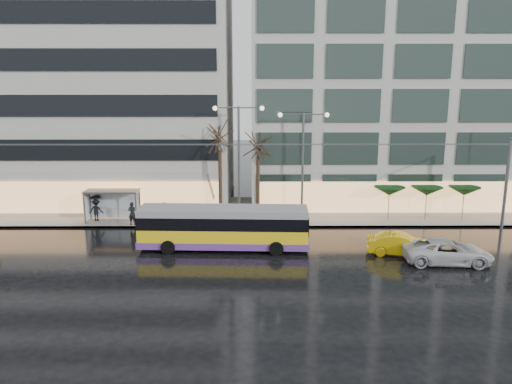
{
  "coord_description": "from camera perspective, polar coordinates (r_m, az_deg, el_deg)",
  "views": [
    {
      "loc": [
        3.1,
        -27.82,
        10.87
      ],
      "look_at": [
        3.3,
        5.0,
        3.7
      ],
      "focal_mm": 35.0,
      "sensor_mm": 36.0,
      "label": 1
    }
  ],
  "objects": [
    {
      "name": "pedestrian_a",
      "position": [
        39.52,
        -14.0,
        -1.66
      ],
      "size": [
        1.13,
        1.14,
        2.19
      ],
      "color": "black",
      "rests_on": "sidewalk"
    },
    {
      "name": "ground",
      "position": [
        30.02,
        -6.33,
        -8.99
      ],
      "size": [
        140.0,
        140.0,
        0.0
      ],
      "primitive_type": "plane",
      "color": "black",
      "rests_on": "ground"
    },
    {
      "name": "trolleybus",
      "position": [
        33.28,
        -3.74,
        -4.23
      ],
      "size": [
        11.28,
        4.58,
        5.19
      ],
      "color": "yellow",
      "rests_on": "ground"
    },
    {
      "name": "street_lamp_far",
      "position": [
        39.15,
        5.38,
        4.7
      ],
      "size": [
        3.96,
        0.36,
        8.53
      ],
      "color": "#595B60",
      "rests_on": "sidewalk"
    },
    {
      "name": "parasol_b",
      "position": [
        42.08,
        18.94,
        0.1
      ],
      "size": [
        2.5,
        2.5,
        2.65
      ],
      "color": "#595B60",
      "rests_on": "sidewalk"
    },
    {
      "name": "tree_a",
      "position": [
        39.09,
        -4.2,
        6.73
      ],
      "size": [
        3.2,
        3.2,
        8.4
      ],
      "color": "black",
      "rests_on": "sidewalk"
    },
    {
      "name": "bus_shelter",
      "position": [
        41.15,
        -16.55,
        -0.71
      ],
      "size": [
        4.2,
        1.6,
        2.51
      ],
      "color": "#595B60",
      "rests_on": "sidewalk"
    },
    {
      "name": "tree_b",
      "position": [
        39.27,
        0.23,
        5.78
      ],
      "size": [
        3.2,
        3.2,
        7.7
      ],
      "color": "black",
      "rests_on": "sidewalk"
    },
    {
      "name": "sedan_silver",
      "position": [
        33.07,
        21.03,
        -6.36
      ],
      "size": [
        5.52,
        2.83,
        1.49
      ],
      "primitive_type": "imported",
      "rotation": [
        0.0,
        0.0,
        1.5
      ],
      "color": "silver",
      "rests_on": "ground"
    },
    {
      "name": "street_lamp_near",
      "position": [
        38.94,
        -1.98,
        5.11
      ],
      "size": [
        3.96,
        0.36,
        9.03
      ],
      "color": "#595B60",
      "rests_on": "sidewalk"
    },
    {
      "name": "parasol_a",
      "position": [
        41.19,
        15.0,
        0.09
      ],
      "size": [
        2.5,
        2.5,
        2.65
      ],
      "color": "#595B60",
      "rests_on": "sidewalk"
    },
    {
      "name": "taxi_b",
      "position": [
        33.66,
        16.25,
        -5.75
      ],
      "size": [
        4.55,
        2.36,
        1.43
      ],
      "primitive_type": "imported",
      "rotation": [
        0.0,
        0.0,
        1.37
      ],
      "color": "gold",
      "rests_on": "ground"
    },
    {
      "name": "parasol_c",
      "position": [
        43.17,
        22.7,
        0.1
      ],
      "size": [
        2.5,
        2.5,
        2.65
      ],
      "color": "#595B60",
      "rests_on": "sidewalk"
    },
    {
      "name": "sidewalk",
      "position": [
        43.2,
        -1.81,
        -2.16
      ],
      "size": [
        80.0,
        10.0,
        0.15
      ],
      "primitive_type": "cube",
      "color": "gray",
      "rests_on": "ground"
    },
    {
      "name": "building_right",
      "position": [
        49.47,
        18.95,
        13.73
      ],
      "size": [
        32.0,
        14.0,
        25.0
      ],
      "primitive_type": "cube",
      "color": "#B9B8B1",
      "rests_on": "sidewalk"
    },
    {
      "name": "pedestrian_b",
      "position": [
        39.98,
        -10.46,
        -2.27
      ],
      "size": [
        0.97,
        0.96,
        1.58
      ],
      "color": "black",
      "rests_on": "sidewalk"
    },
    {
      "name": "catenary",
      "position": [
        36.42,
        -3.66,
        1.82
      ],
      "size": [
        42.24,
        5.12,
        7.0
      ],
      "color": "#595B60",
      "rests_on": "ground"
    },
    {
      "name": "building_left",
      "position": [
        50.56,
        -23.06,
        11.68
      ],
      "size": [
        34.0,
        14.0,
        22.0
      ],
      "primitive_type": "cube",
      "color": "#B9B8B1",
      "rests_on": "sidewalk"
    },
    {
      "name": "pedestrian_c",
      "position": [
        41.53,
        -17.8,
        -1.66
      ],
      "size": [
        1.22,
        0.93,
        2.11
      ],
      "color": "black",
      "rests_on": "sidewalk"
    },
    {
      "name": "kerb",
      "position": [
        38.43,
        -1.99,
        -4.01
      ],
      "size": [
        80.0,
        0.1,
        0.15
      ],
      "primitive_type": "cube",
      "color": "slate",
      "rests_on": "ground"
    }
  ]
}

